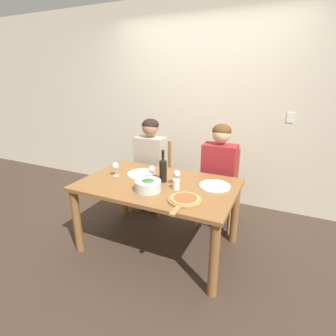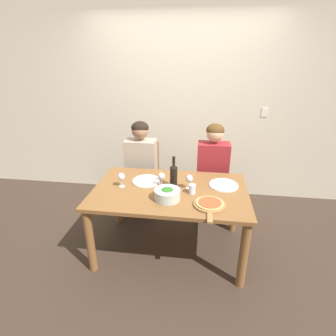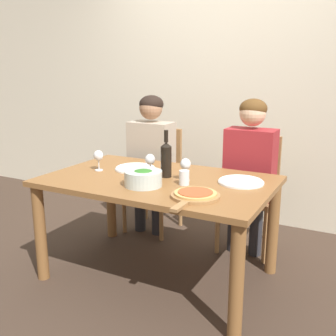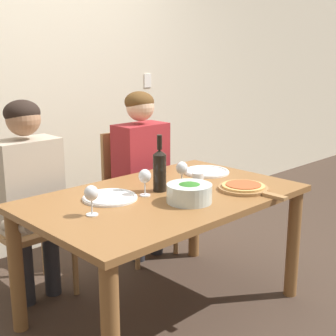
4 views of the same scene
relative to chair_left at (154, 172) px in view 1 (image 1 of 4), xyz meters
The scene contains 16 objects.
ground_plane 1.04m from the chair_left, 60.18° to the right, with size 40.00×40.00×0.00m, color #3D2D23.
back_wall 1.14m from the chair_left, 52.73° to the left, with size 10.00×0.06×2.70m.
dining_table 0.92m from the chair_left, 60.18° to the right, with size 1.53×0.95×0.72m.
chair_left is the anchor object (origin of this frame).
chair_right 0.89m from the chair_left, ahead, with size 0.42×0.42×0.92m.
person_woman 0.27m from the chair_left, 90.00° to the right, with size 0.47×0.51×1.23m.
person_man 0.93m from the chair_left, ahead, with size 0.47×0.51×1.23m.
wine_bottle 0.94m from the chair_left, 56.46° to the right, with size 0.08×0.08×0.33m.
broccoli_bowl 1.12m from the chair_left, 65.39° to the right, with size 0.24×0.24×0.11m.
dinner_plate_left 0.72m from the chair_left, 74.17° to the right, with size 0.30×0.30×0.02m.
dinner_plate_right 1.20m from the chair_left, 32.98° to the right, with size 0.30×0.30×0.02m.
pizza_on_board 1.37m from the chair_left, 51.44° to the right, with size 0.29×0.43×0.04m.
wine_glass_left 0.87m from the chair_left, 92.51° to the right, with size 0.07×0.07×0.15m.
wine_glass_right 1.04m from the chair_left, 49.60° to the right, with size 0.07×0.07×0.15m.
wine_glass_centre 0.89m from the chair_left, 63.88° to the right, with size 0.07×0.07×0.15m.
water_tumbler 1.12m from the chair_left, 51.41° to the right, with size 0.07×0.07×0.09m.
Camera 1 is at (1.09, -2.12, 1.72)m, focal length 28.00 mm.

